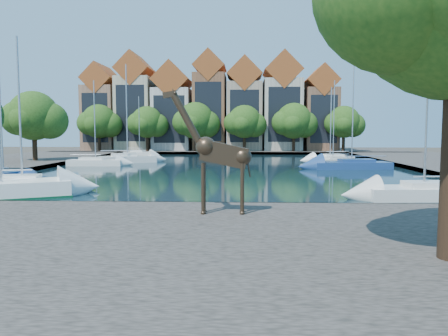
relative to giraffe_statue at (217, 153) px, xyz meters
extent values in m
plane|color=#38332B|center=(-0.74, 2.84, -3.00)|extent=(160.00, 160.00, 0.00)
cube|color=black|center=(-0.74, 26.84, -2.96)|extent=(38.00, 50.00, 0.08)
cube|color=#514A46|center=(-0.74, -4.16, -2.75)|extent=(50.00, 14.00, 0.50)
cube|color=#514A46|center=(-0.74, 58.84, -2.75)|extent=(60.00, 16.00, 0.50)
cube|color=#8E664D|center=(-23.74, 58.84, 3.00)|extent=(5.39, 9.00, 11.00)
cube|color=brown|center=(-23.74, 58.84, 9.71)|extent=(5.44, 9.18, 5.44)
cube|color=black|center=(-23.74, 54.36, 3.00)|extent=(4.40, 0.05, 8.25)
cube|color=#B8AE8D|center=(-17.74, 58.84, 3.75)|extent=(5.88, 9.00, 12.50)
cube|color=brown|center=(-17.74, 58.84, 11.32)|extent=(5.94, 9.18, 5.94)
cube|color=black|center=(-17.74, 54.36, 3.75)|extent=(4.80, 0.05, 9.38)
cube|color=beige|center=(-11.24, 58.84, 2.75)|extent=(6.37, 9.00, 10.50)
cube|color=brown|center=(-11.24, 58.84, 9.43)|extent=(6.43, 9.18, 6.43)
cube|color=black|center=(-11.24, 54.36, 2.75)|extent=(5.20, 0.05, 7.88)
cube|color=brown|center=(-4.74, 58.84, 4.00)|extent=(5.39, 9.00, 13.00)
cube|color=brown|center=(-4.74, 58.84, 11.71)|extent=(5.44, 9.18, 5.44)
cube|color=black|center=(-4.74, 54.36, 4.00)|extent=(4.40, 0.05, 9.75)
cube|color=tan|center=(1.26, 58.84, 3.25)|extent=(5.88, 9.00, 11.50)
cube|color=brown|center=(1.26, 58.84, 10.32)|extent=(5.94, 9.18, 5.94)
cube|color=black|center=(1.26, 54.36, 3.25)|extent=(4.80, 0.05, 8.62)
cube|color=#BEB6A2|center=(7.76, 58.84, 3.50)|extent=(6.37, 9.00, 12.00)
cube|color=brown|center=(7.76, 58.84, 10.93)|extent=(6.43, 9.18, 6.43)
cube|color=black|center=(7.76, 54.36, 3.50)|extent=(5.20, 0.05, 9.00)
cube|color=brown|center=(14.26, 58.84, 2.75)|extent=(5.39, 9.00, 10.50)
cube|color=brown|center=(14.26, 58.84, 9.21)|extent=(5.44, 9.18, 5.44)
cube|color=black|center=(14.26, 54.36, 2.75)|extent=(4.40, 0.05, 7.88)
cylinder|color=#332114|center=(-22.74, 53.34, -0.90)|extent=(0.50, 0.50, 3.20)
sphere|color=#214112|center=(-22.74, 53.34, 2.38)|extent=(5.60, 5.60, 5.60)
sphere|color=#214112|center=(-21.06, 53.64, 1.82)|extent=(4.20, 4.20, 4.20)
sphere|color=#214112|center=(-24.28, 52.94, 2.10)|extent=(3.92, 3.92, 3.92)
cylinder|color=#332114|center=(-14.74, 53.34, -0.90)|extent=(0.50, 0.50, 3.20)
sphere|color=#214112|center=(-14.74, 53.34, 2.26)|extent=(5.20, 5.20, 5.20)
sphere|color=#214112|center=(-13.18, 53.64, 1.74)|extent=(3.90, 3.90, 3.90)
sphere|color=#214112|center=(-16.17, 52.94, 2.00)|extent=(3.64, 3.64, 3.64)
cylinder|color=#332114|center=(-6.74, 53.34, -0.90)|extent=(0.50, 0.50, 3.20)
sphere|color=#214112|center=(-6.74, 53.34, 2.50)|extent=(6.00, 6.00, 6.00)
sphere|color=#214112|center=(-4.94, 53.64, 1.90)|extent=(4.50, 4.50, 4.50)
sphere|color=#214112|center=(-8.39, 52.94, 2.20)|extent=(4.20, 4.20, 4.20)
cylinder|color=#332114|center=(1.26, 53.34, -0.90)|extent=(0.50, 0.50, 3.20)
sphere|color=#214112|center=(1.26, 53.34, 2.32)|extent=(5.40, 5.40, 5.40)
sphere|color=#214112|center=(2.88, 53.64, 1.78)|extent=(4.05, 4.05, 4.05)
sphere|color=#214112|center=(-0.22, 52.94, 2.05)|extent=(3.78, 3.78, 3.78)
cylinder|color=#332114|center=(9.26, 53.34, -0.90)|extent=(0.50, 0.50, 3.20)
sphere|color=#214112|center=(9.26, 53.34, 2.44)|extent=(5.80, 5.80, 5.80)
sphere|color=#214112|center=(11.00, 53.64, 1.86)|extent=(4.35, 4.35, 4.35)
sphere|color=#214112|center=(7.67, 52.94, 2.15)|extent=(4.06, 4.06, 4.06)
cylinder|color=#332114|center=(17.26, 53.34, -0.90)|extent=(0.50, 0.50, 3.20)
sphere|color=#214112|center=(17.26, 53.34, 2.26)|extent=(5.20, 5.20, 5.20)
sphere|color=#214112|center=(18.82, 53.64, 1.74)|extent=(3.90, 3.90, 3.90)
sphere|color=#214112|center=(15.83, 52.94, 2.00)|extent=(3.64, 3.64, 3.64)
cylinder|color=#332114|center=(-22.74, 30.84, -0.80)|extent=(0.54, 0.54, 3.40)
sphere|color=#214112|center=(-22.74, 30.84, 2.58)|extent=(5.60, 5.60, 5.60)
sphere|color=#214112|center=(-21.06, 31.14, 2.02)|extent=(4.20, 4.20, 4.20)
sphere|color=#214112|center=(-24.28, 30.44, 2.30)|extent=(3.92, 3.92, 3.92)
cylinder|color=#35271A|center=(-0.57, -0.23, -1.44)|extent=(0.16, 0.16, 2.12)
cylinder|color=#35271A|center=(-0.58, 0.21, -1.44)|extent=(0.16, 0.16, 2.12)
cylinder|color=#35271A|center=(1.04, -0.21, -1.44)|extent=(0.16, 0.16, 2.12)
cylinder|color=#35271A|center=(1.03, 0.24, -1.44)|extent=(0.16, 0.16, 2.12)
cube|color=#35271A|center=(0.28, 0.00, -0.03)|extent=(2.06, 0.59, 1.24)
cylinder|color=#35271A|center=(-1.22, -0.02, 1.35)|extent=(1.36, 0.32, 2.19)
cube|color=#35271A|center=(-1.95, -0.03, 2.42)|extent=(0.59, 0.19, 0.33)
cube|color=white|center=(-12.74, 8.53, -2.43)|extent=(6.83, 3.62, 0.98)
cube|color=white|center=(-12.74, 8.53, -2.11)|extent=(3.12, 2.17, 0.54)
cylinder|color=#B2B2B7|center=(-12.74, 8.53, 2.26)|extent=(0.13, 0.13, 8.84)
cube|color=navy|center=(-15.74, 11.71, -2.48)|extent=(6.40, 4.44, 0.88)
cube|color=navy|center=(-15.74, 11.71, -2.19)|extent=(3.03, 2.45, 0.49)
cylinder|color=#B2B2B7|center=(-15.74, 11.71, 3.37)|extent=(0.12, 0.12, 11.21)
cube|color=silver|center=(-15.04, 28.89, -2.50)|extent=(5.92, 2.29, 0.84)
cube|color=silver|center=(-15.04, 28.89, -2.22)|extent=(2.61, 1.54, 0.47)
cylinder|color=#B2B2B7|center=(-15.04, 28.89, 2.01)|extent=(0.11, 0.11, 8.56)
cube|color=silver|center=(-12.74, 33.46, -2.42)|extent=(6.98, 4.65, 1.01)
cube|color=silver|center=(-12.74, 33.46, -2.08)|extent=(3.28, 2.59, 0.56)
cylinder|color=#B2B2B7|center=(-12.74, 33.46, 3.27)|extent=(0.14, 0.14, 10.80)
cube|color=silver|center=(-14.48, 46.84, -2.52)|extent=(4.91, 2.82, 0.81)
cube|color=silver|center=(-14.48, 46.84, -2.25)|extent=(2.26, 1.64, 0.45)
cylinder|color=#B2B2B7|center=(-14.48, 46.84, 1.83)|extent=(0.11, 0.11, 8.26)
cube|color=silver|center=(11.26, 6.84, -2.48)|extent=(6.73, 2.80, 0.89)
cube|color=silver|center=(11.26, 6.84, -2.18)|extent=(2.99, 1.83, 0.50)
cylinder|color=#B2B2B7|center=(11.26, 6.84, 2.76)|extent=(0.12, 0.12, 9.98)
cube|color=navy|center=(11.98, 26.23, -2.48)|extent=(7.81, 3.48, 0.88)
cube|color=navy|center=(11.98, 26.23, -2.19)|extent=(3.50, 2.21, 0.49)
cylinder|color=#B2B2B7|center=(11.98, 26.23, 2.83)|extent=(0.12, 0.12, 10.13)
cube|color=silver|center=(11.26, 31.88, -2.53)|extent=(4.89, 3.16, 0.78)
cube|color=silver|center=(11.26, 31.88, -2.27)|extent=(2.29, 1.78, 0.44)
cylinder|color=#B2B2B7|center=(11.26, 31.88, 2.10)|extent=(0.10, 0.10, 8.82)
cube|color=white|center=(11.69, 35.65, -2.48)|extent=(6.03, 3.85, 0.88)
cube|color=white|center=(11.69, 35.65, -2.19)|extent=(2.82, 2.18, 0.49)
cylinder|color=#B2B2B7|center=(11.69, 35.65, 1.94)|extent=(0.12, 0.12, 8.36)
camera|label=1|loc=(1.07, -18.00, 0.97)|focal=35.00mm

